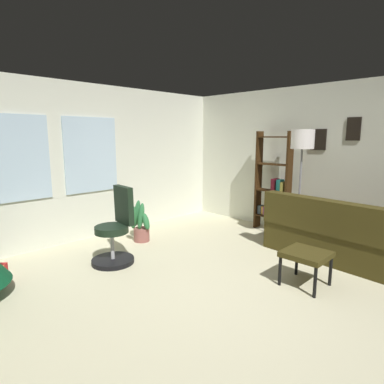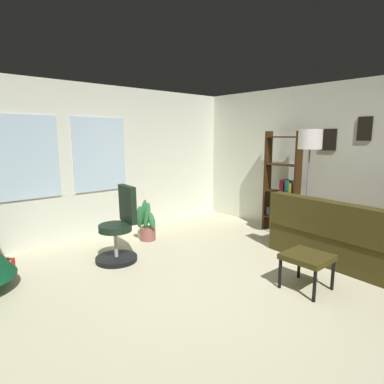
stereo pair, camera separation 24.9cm
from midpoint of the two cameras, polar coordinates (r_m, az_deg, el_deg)
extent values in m
cube|color=beige|center=(3.53, 3.18, -19.45)|extent=(5.59, 5.79, 0.10)
cube|color=silver|center=(5.51, -20.24, 4.85)|extent=(5.59, 0.10, 2.50)
cube|color=silver|center=(5.11, -30.03, 5.19)|extent=(0.90, 0.03, 1.20)
cube|color=silver|center=(5.51, -18.73, 6.24)|extent=(0.90, 0.03, 1.20)
cube|color=silver|center=(5.55, 23.35, 4.69)|extent=(0.10, 5.79, 2.50)
cube|color=black|center=(5.61, 20.34, 8.73)|extent=(0.02, 0.25, 0.34)
cube|color=black|center=(5.41, 25.58, 10.07)|extent=(0.02, 0.20, 0.34)
cube|color=#393112|center=(4.88, 24.22, -8.55)|extent=(1.03, 2.14, 0.41)
cube|color=#393112|center=(4.46, 22.63, -4.39)|extent=(0.36, 2.09, 0.45)
cube|color=#393112|center=(5.26, 14.90, -3.22)|extent=(0.88, 0.21, 0.20)
cube|color=#AB2225|center=(4.73, 19.54, -4.07)|extent=(0.21, 0.42, 0.41)
cube|color=beige|center=(4.90, 16.08, -3.40)|extent=(0.21, 0.42, 0.41)
cube|color=#393112|center=(3.85, 17.86, -10.49)|extent=(0.46, 0.47, 0.06)
cylinder|color=black|center=(3.68, 19.15, -14.94)|extent=(0.04, 0.04, 0.34)
cylinder|color=black|center=(4.01, 21.71, -12.94)|extent=(0.04, 0.04, 0.34)
cylinder|color=black|center=(3.85, 13.52, -13.47)|extent=(0.04, 0.04, 0.34)
cylinder|color=black|center=(4.17, 16.45, -11.73)|extent=(0.04, 0.04, 0.34)
cylinder|color=black|center=(4.56, -15.41, -11.70)|extent=(0.56, 0.56, 0.06)
cylinder|color=#B2B2B7|center=(4.48, -15.54, -8.92)|extent=(0.05, 0.05, 0.41)
cylinder|color=black|center=(4.42, -15.67, -6.42)|extent=(0.44, 0.44, 0.09)
cube|color=black|center=(4.42, -13.61, -2.26)|extent=(0.12, 0.40, 0.51)
cube|color=#301C0A|center=(5.65, 15.54, 1.43)|extent=(0.18, 0.04, 1.76)
cube|color=#301C0A|center=(5.96, 10.53, 2.06)|extent=(0.18, 0.04, 1.76)
cube|color=#301C0A|center=(5.92, 12.73, -4.29)|extent=(0.18, 0.56, 0.02)
cube|color=#301C0A|center=(5.82, 12.91, 0.20)|extent=(0.18, 0.56, 0.02)
cube|color=#301C0A|center=(5.77, 13.09, 4.81)|extent=(0.18, 0.56, 0.02)
cube|color=#301C0A|center=(5.74, 13.28, 9.49)|extent=(0.18, 0.56, 0.02)
cube|color=#A31C15|center=(5.81, 14.70, -3.48)|extent=(0.13, 0.05, 0.21)
cube|color=navy|center=(5.83, 14.01, -3.52)|extent=(0.16, 0.08, 0.18)
cube|color=beige|center=(5.88, 13.39, -3.41)|extent=(0.15, 0.05, 0.18)
cube|color=#316D39|center=(5.92, 12.77, -3.31)|extent=(0.14, 0.08, 0.18)
cube|color=#863E6B|center=(5.97, 11.98, -3.26)|extent=(0.14, 0.08, 0.15)
cube|color=#BD7E33|center=(6.01, 11.48, -3.16)|extent=(0.13, 0.04, 0.15)
cube|color=#47565F|center=(6.05, 10.97, -3.06)|extent=(0.13, 0.06, 0.15)
cube|color=olive|center=(5.71, 14.78, 0.90)|extent=(0.16, 0.06, 0.17)
cube|color=#1F7779|center=(5.75, 14.16, 1.15)|extent=(0.15, 0.07, 0.20)
cube|color=maroon|center=(5.79, 13.34, 1.29)|extent=(0.17, 0.07, 0.21)
cylinder|color=slate|center=(5.25, 16.74, -8.99)|extent=(0.28, 0.28, 0.03)
cylinder|color=slate|center=(5.07, 17.17, -0.97)|extent=(0.03, 0.03, 1.46)
cylinder|color=silver|center=(4.98, 17.69, 8.93)|extent=(0.33, 0.33, 0.28)
cylinder|color=#8C5149|center=(5.32, -10.26, -7.45)|extent=(0.25, 0.25, 0.21)
ellipsoid|color=#2C6F3D|center=(5.17, -11.72, -4.52)|extent=(0.15, 0.20, 0.41)
ellipsoid|color=#2C6F3D|center=(5.18, -10.44, -4.25)|extent=(0.19, 0.18, 0.44)
ellipsoid|color=#2C6F3D|center=(5.15, -9.56, -5.18)|extent=(0.12, 0.18, 0.29)
ellipsoid|color=#2C6F3D|center=(5.35, -11.06, -3.75)|extent=(0.15, 0.16, 0.45)
camera|label=1|loc=(0.12, -91.92, -0.34)|focal=30.05mm
camera|label=2|loc=(0.12, 88.08, 0.34)|focal=30.05mm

